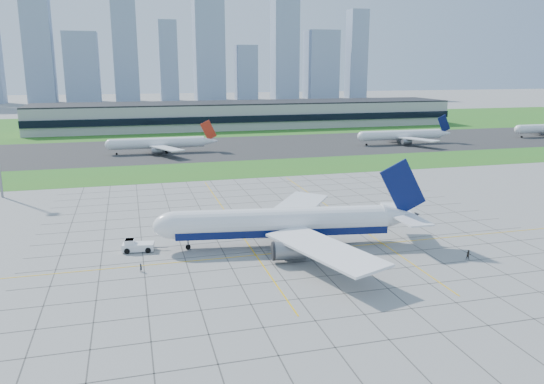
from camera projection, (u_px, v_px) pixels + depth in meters
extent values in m
plane|color=gray|center=(300.00, 248.00, 111.16)|extent=(1400.00, 1400.00, 0.00)
cube|color=#397020|center=(224.00, 170.00, 195.72)|extent=(700.00, 35.00, 0.04)
cube|color=#383838|center=(204.00, 148.00, 247.40)|extent=(700.00, 75.00, 0.04)
cube|color=#397020|center=(181.00, 125.00, 350.77)|extent=(700.00, 145.00, 0.04)
cube|color=#474744|center=(62.00, 252.00, 108.36)|extent=(0.18, 130.00, 0.02)
cube|color=#474744|center=(103.00, 249.00, 110.39)|extent=(0.18, 130.00, 0.02)
cube|color=#474744|center=(142.00, 246.00, 112.42)|extent=(0.18, 130.00, 0.02)
cube|color=#474744|center=(180.00, 242.00, 114.46)|extent=(0.18, 130.00, 0.02)
cube|color=#474744|center=(217.00, 239.00, 116.49)|extent=(0.18, 130.00, 0.02)
cube|color=#474744|center=(252.00, 236.00, 118.52)|extent=(0.18, 130.00, 0.02)
cube|color=#474744|center=(286.00, 234.00, 120.55)|extent=(0.18, 130.00, 0.02)
cube|color=#474744|center=(319.00, 231.00, 122.58)|extent=(0.18, 130.00, 0.02)
cube|color=#474744|center=(351.00, 228.00, 124.61)|extent=(0.18, 130.00, 0.02)
cube|color=#474744|center=(382.00, 226.00, 126.64)|extent=(0.18, 130.00, 0.02)
cube|color=#474744|center=(412.00, 223.00, 128.67)|extent=(0.18, 130.00, 0.02)
cube|color=#474744|center=(441.00, 221.00, 130.71)|extent=(0.18, 130.00, 0.02)
cube|color=#474744|center=(470.00, 218.00, 132.74)|extent=(0.18, 130.00, 0.02)
cube|color=#474744|center=(389.00, 340.00, 73.57)|extent=(110.00, 0.18, 0.02)
cube|color=#474744|center=(365.00, 314.00, 81.08)|extent=(110.00, 0.18, 0.02)
cube|color=#474744|center=(344.00, 293.00, 88.60)|extent=(110.00, 0.18, 0.02)
cube|color=#474744|center=(327.00, 276.00, 96.12)|extent=(110.00, 0.18, 0.02)
cube|color=#474744|center=(312.00, 261.00, 103.64)|extent=(110.00, 0.18, 0.02)
cube|color=#474744|center=(300.00, 248.00, 111.15)|extent=(110.00, 0.18, 0.02)
cube|color=#474744|center=(289.00, 236.00, 118.67)|extent=(110.00, 0.18, 0.02)
cube|color=#474744|center=(279.00, 226.00, 126.19)|extent=(110.00, 0.18, 0.02)
cube|color=#474744|center=(270.00, 217.00, 133.71)|extent=(110.00, 0.18, 0.02)
cube|color=#474744|center=(263.00, 209.00, 141.22)|extent=(110.00, 0.18, 0.02)
cube|color=#474744|center=(256.00, 202.00, 148.74)|extent=(110.00, 0.18, 0.02)
cube|color=#474744|center=(249.00, 196.00, 156.26)|extent=(110.00, 0.18, 0.02)
cube|color=#474744|center=(244.00, 190.00, 163.77)|extent=(110.00, 0.18, 0.02)
cube|color=#474744|center=(239.00, 184.00, 171.29)|extent=(110.00, 0.18, 0.02)
cube|color=#EAB40C|center=(303.00, 251.00, 109.27)|extent=(120.00, 0.25, 0.03)
cube|color=#EAB40C|center=(235.00, 225.00, 127.41)|extent=(0.25, 100.00, 0.03)
cube|color=#EAB40C|center=(343.00, 216.00, 134.52)|extent=(0.25, 100.00, 0.03)
cube|color=#B7B7B2|center=(248.00, 115.00, 335.72)|extent=(260.00, 42.00, 15.00)
cube|color=black|center=(255.00, 119.00, 315.63)|extent=(260.00, 1.00, 4.00)
cube|color=black|center=(247.00, 102.00, 333.91)|extent=(260.00, 42.00, 0.80)
cube|color=#8C9FB8|center=(36.00, 25.00, 550.99)|extent=(28.00, 25.20, 160.00)
cube|color=#8C9FB8|center=(82.00, 67.00, 571.51)|extent=(35.00, 31.50, 74.00)
cube|color=#8C9FB8|center=(125.00, 47.00, 578.14)|extent=(26.00, 23.40, 118.00)
cube|color=#8C9FB8|center=(168.00, 61.00, 593.26)|extent=(20.00, 18.00, 88.00)
cube|color=#8C9FB8|center=(208.00, 33.00, 597.84)|extent=(33.00, 29.70, 150.00)
cube|color=#8C9FB8|center=(246.00, 73.00, 618.84)|extent=(24.00, 21.60, 62.00)
cube|color=#8C9FB8|center=(285.00, 44.00, 623.21)|extent=(29.00, 26.10, 128.00)
cube|color=#8C9FB8|center=(321.00, 65.00, 640.39)|extent=(36.00, 32.40, 80.00)
cube|color=#8C9FB8|center=(357.00, 54.00, 649.21)|extent=(22.00, 19.80, 105.00)
cylinder|color=white|center=(282.00, 221.00, 111.15)|extent=(44.53, 12.07, 5.76)
cube|color=#071147|center=(282.00, 230.00, 111.56)|extent=(44.48, 11.69, 1.54)
ellipsoid|color=white|center=(175.00, 225.00, 108.59)|extent=(9.95, 7.03, 5.76)
cube|color=black|center=(165.00, 223.00, 108.24)|extent=(2.53, 3.34, 0.58)
cone|color=white|center=(399.00, 216.00, 114.02)|extent=(8.39, 6.52, 5.47)
cube|color=#071147|center=(403.00, 187.00, 112.60)|extent=(10.43, 1.99, 12.25)
cube|color=white|center=(297.00, 206.00, 126.88)|extent=(22.30, 27.08, 0.93)
cube|color=white|center=(325.00, 249.00, 97.19)|extent=(16.42, 28.24, 0.93)
cylinder|color=slate|center=(276.00, 221.00, 121.55)|extent=(6.70, 4.51, 3.65)
cylinder|color=slate|center=(289.00, 250.00, 102.06)|extent=(6.70, 4.51, 3.65)
cylinder|color=gray|center=(188.00, 244.00, 109.82)|extent=(0.39, 0.39, 2.50)
cylinder|color=black|center=(188.00, 247.00, 109.98)|extent=(1.11, 0.63, 1.06)
cylinder|color=black|center=(302.00, 238.00, 115.76)|extent=(1.40, 1.32, 1.25)
cylinder|color=black|center=(307.00, 247.00, 109.82)|extent=(1.40, 1.32, 1.25)
cube|color=white|center=(138.00, 247.00, 108.94)|extent=(6.66, 3.82, 1.47)
cube|color=white|center=(130.00, 242.00, 108.50)|extent=(2.20, 2.56, 1.15)
cube|color=black|center=(130.00, 241.00, 108.45)|extent=(1.97, 2.32, 0.73)
cube|color=gray|center=(161.00, 247.00, 109.53)|extent=(3.14, 0.64, 0.19)
cylinder|color=black|center=(129.00, 247.00, 110.10)|extent=(1.22, 0.69, 1.15)
cylinder|color=black|center=(127.00, 251.00, 107.46)|extent=(1.22, 0.69, 1.15)
cylinder|color=black|center=(149.00, 246.00, 110.58)|extent=(1.22, 0.69, 1.15)
cylinder|color=black|center=(148.00, 250.00, 107.94)|extent=(1.22, 0.69, 1.15)
imported|color=black|center=(141.00, 268.00, 97.88)|extent=(0.67, 0.70, 1.61)
imported|color=black|center=(469.00, 255.00, 104.07)|extent=(1.06, 0.89, 1.95)
cylinder|color=white|center=(158.00, 143.00, 232.89)|extent=(40.21, 4.80, 4.80)
cube|color=red|center=(208.00, 130.00, 237.41)|extent=(7.46, 0.40, 9.15)
cube|color=white|center=(163.00, 141.00, 244.12)|extent=(13.89, 20.66, 0.40)
cube|color=white|center=(167.00, 148.00, 223.44)|extent=(13.89, 20.66, 0.40)
cylinder|color=black|center=(166.00, 151.00, 236.72)|extent=(1.00, 1.00, 1.00)
cylinder|color=black|center=(167.00, 152.00, 232.59)|extent=(1.00, 1.00, 1.00)
cylinder|color=white|center=(401.00, 135.00, 260.75)|extent=(41.87, 4.80, 4.80)
cube|color=#060F42|center=(444.00, 123.00, 265.51)|extent=(7.46, 0.40, 9.15)
cube|color=white|center=(396.00, 134.00, 272.00)|extent=(13.89, 20.66, 0.40)
cube|color=white|center=(418.00, 139.00, 251.33)|extent=(13.89, 20.66, 0.40)
cylinder|color=black|center=(405.00, 142.00, 264.62)|extent=(1.00, 1.00, 1.00)
cylinder|color=black|center=(410.00, 143.00, 260.48)|extent=(1.00, 1.00, 1.00)
cube|color=white|center=(539.00, 127.00, 300.36)|extent=(13.89, 20.66, 0.40)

